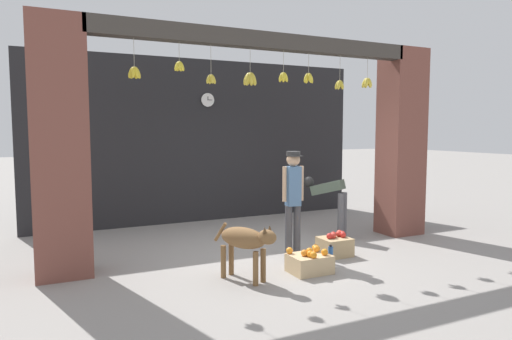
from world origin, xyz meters
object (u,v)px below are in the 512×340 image
Objects in this scene: fruit_crate_oranges at (310,262)px; water_bottle at (331,255)px; dog at (246,241)px; worker_stooping at (330,198)px; shopkeeper at (293,196)px; fruit_crate_apples at (335,245)px; wall_clock at (208,100)px.

water_bottle is (0.49, 0.22, -0.01)m from fruit_crate_oranges.
dog is 2.77m from worker_stooping.
shopkeeper is 1.03m from fruit_crate_apples.
shopkeeper is 1.50m from worker_stooping.
shopkeeper reaches higher than worker_stooping.
water_bottle is (1.41, 0.14, -0.39)m from dog.
water_bottle is (0.32, -0.53, -0.81)m from shopkeeper.
fruit_crate_apples reaches higher than water_bottle.
fruit_crate_apples is (0.80, 0.54, 0.01)m from fruit_crate_oranges.
worker_stooping is at bearing -58.92° from wall_clock.
wall_clock is (-0.03, 3.96, 2.41)m from fruit_crate_oranges.
fruit_crate_apples is (1.72, 0.47, -0.36)m from dog.
dog is at bearing -102.85° from wall_clock.
shopkeeper is 5.41× the size of wall_clock.
shopkeeper is at bearing -178.88° from worker_stooping.
water_bottle is at bearing -82.02° from wall_clock.
shopkeeper reaches higher than fruit_crate_apples.
worker_stooping is at bearing 93.77° from dog.
shopkeeper is at bearing 161.76° from fruit_crate_apples.
fruit_crate_apples is (0.63, -0.21, -0.79)m from shopkeeper.
dog is at bearing 36.86° from shopkeeper.
fruit_crate_apples is at bearing 34.25° from fruit_crate_oranges.
worker_stooping reaches higher than dog.
shopkeeper is 1.03m from water_bottle.
worker_stooping is at bearing 55.59° from water_bottle.
water_bottle is at bearing -156.36° from worker_stooping.
shopkeeper is 3.62× the size of fruit_crate_apples.
dog is 1.82m from fruit_crate_apples.
water_bottle is at bearing 67.05° from dog.
shopkeeper is (1.09, 0.68, 0.42)m from dog.
wall_clock reaches higher than water_bottle.
shopkeeper reaches higher than fruit_crate_oranges.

